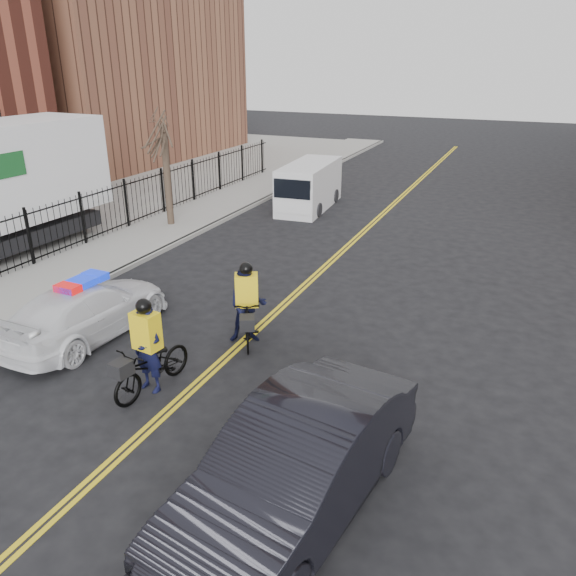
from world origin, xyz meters
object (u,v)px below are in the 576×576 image
(cargo_van, at_px, (308,187))
(cyclist_far, at_px, (247,311))
(police_cruiser, at_px, (86,310))
(dark_sedan, at_px, (296,467))
(cyclist_near, at_px, (149,359))

(cargo_van, xyz_separation_m, cyclist_far, (3.58, -12.97, -0.19))
(police_cruiser, xyz_separation_m, dark_sedan, (7.23, -3.45, 0.19))
(cyclist_far, bearing_deg, police_cruiser, 171.66)
(dark_sedan, distance_m, cyclist_far, 5.85)
(dark_sedan, height_order, cargo_van, cargo_van)
(dark_sedan, bearing_deg, cyclist_near, 162.41)
(police_cruiser, xyz_separation_m, cargo_van, (0.31, 14.32, 0.31))
(cyclist_far, bearing_deg, cyclist_near, -135.31)
(cargo_van, height_order, cyclist_near, cyclist_near)
(police_cruiser, xyz_separation_m, cyclist_near, (2.99, -1.43, 0.03))
(police_cruiser, bearing_deg, cyclist_near, 155.87)
(cargo_van, bearing_deg, cyclist_far, -78.90)
(police_cruiser, height_order, cyclist_far, cyclist_far)
(dark_sedan, relative_size, cyclist_near, 2.43)
(police_cruiser, distance_m, cyclist_far, 4.11)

